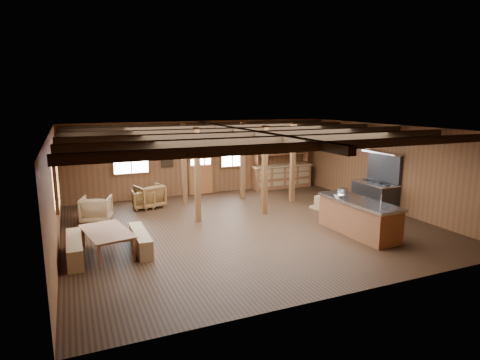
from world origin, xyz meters
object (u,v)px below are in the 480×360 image
object	(u,v)px
armchair_b	(143,199)
armchair_c	(96,209)
kitchen_island	(358,217)
dining_table	(109,242)
commercial_range	(376,191)
armchair_a	(150,196)

from	to	relation	value
armchair_b	armchair_c	size ratio (longest dim) A/B	0.83
kitchen_island	dining_table	world-z (taller)	kitchen_island
commercial_range	armchair_a	distance (m)	7.57
kitchen_island	dining_table	distance (m)	6.45
commercial_range	dining_table	bearing A→B (deg)	-175.41
commercial_range	armchair_b	size ratio (longest dim) A/B	2.74
commercial_range	kitchen_island	bearing A→B (deg)	-140.80
dining_table	armchair_a	size ratio (longest dim) A/B	1.93
commercial_range	armchair_c	bearing A→B (deg)	165.89
kitchen_island	armchair_c	bearing A→B (deg)	146.06
armchair_a	armchair_c	bearing A→B (deg)	14.36
armchair_b	kitchen_island	bearing A→B (deg)	135.19
kitchen_island	armchair_c	world-z (taller)	kitchen_island
kitchen_island	armchair_a	bearing A→B (deg)	130.74
kitchen_island	dining_table	bearing A→B (deg)	167.80
commercial_range	armchair_a	world-z (taller)	commercial_range
kitchen_island	commercial_range	xyz separation A→B (m)	(2.20, 1.79, 0.14)
kitchen_island	armchair_b	size ratio (longest dim) A/B	3.62
kitchen_island	dining_table	xyz separation A→B (m)	(-6.35, 1.10, -0.19)
armchair_a	dining_table	bearing A→B (deg)	50.78
armchair_a	armchair_b	world-z (taller)	armchair_a
dining_table	armchair_a	bearing A→B (deg)	-34.06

